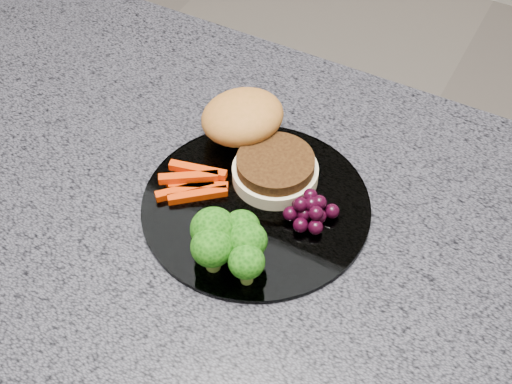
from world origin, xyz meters
TOP-DOWN VIEW (x-y plane):
  - countertop at (0.00, 0.00)m, footprint 1.20×0.60m
  - plate at (0.06, 0.02)m, footprint 0.26×0.26m
  - burger at (0.02, 0.09)m, footprint 0.19×0.17m
  - carrot_sticks at (-0.01, 0.01)m, footprint 0.08×0.07m
  - broccoli at (0.07, -0.06)m, footprint 0.09×0.08m
  - grape_bunch at (0.12, 0.03)m, footprint 0.06×0.05m

SIDE VIEW (x-z plane):
  - countertop at x=0.00m, z-range 0.86..0.90m
  - plate at x=0.06m, z-range 0.90..0.91m
  - carrot_sticks at x=-0.01m, z-range 0.90..0.92m
  - grape_bunch at x=0.12m, z-range 0.90..0.93m
  - burger at x=0.02m, z-range 0.90..0.96m
  - broccoli at x=0.07m, z-range 0.91..0.97m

